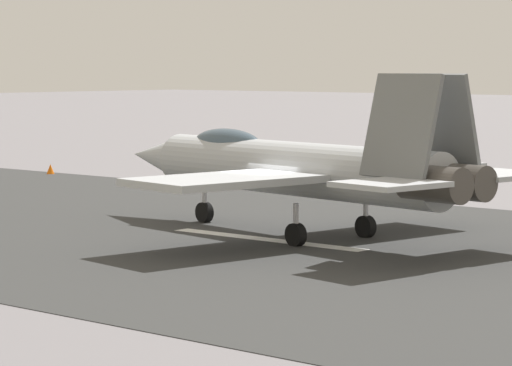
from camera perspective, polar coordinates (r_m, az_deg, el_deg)
The scene contains 5 objects.
ground_plane at distance 42.32m, azimuth 0.33°, elevation -2.58°, with size 400.00×400.00×0.00m, color slate.
runway_strip at distance 42.30m, azimuth 0.35°, elevation -2.57°, with size 240.00×26.00×0.02m.
fighter_jet at distance 42.90m, azimuth 1.77°, elevation 0.74°, with size 18.08×14.10×5.60m.
marker_cone_mid at distance 54.23m, azimuth 5.69°, elevation -0.58°, with size 0.44×0.44×0.55m, color orange.
marker_cone_far at distance 68.95m, azimuth -9.30°, elevation 0.62°, with size 0.44×0.44×0.55m, color orange.
Camera 1 is at (-27.07, 32.01, 5.79)m, focal length 88.24 mm.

